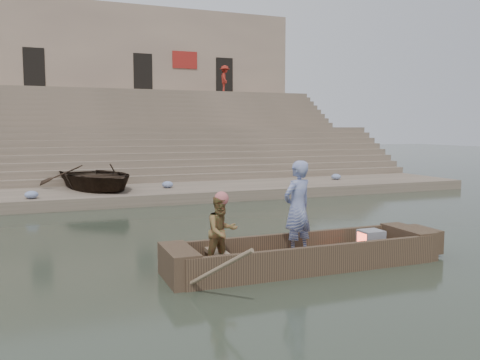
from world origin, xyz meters
TOP-DOWN VIEW (x-y plane):
  - ground at (0.00, 0.00)m, footprint 120.00×120.00m
  - lower_landing at (0.00, 8.00)m, footprint 32.00×4.00m
  - mid_landing at (0.00, 15.50)m, footprint 32.00×3.00m
  - upper_landing at (0.00, 22.50)m, footprint 32.00×3.00m
  - ghat_steps at (0.00, 17.19)m, footprint 32.00×11.00m
  - building_wall at (0.00, 26.50)m, footprint 32.00×5.07m
  - main_rowboat at (3.15, -2.76)m, footprint 5.00×1.30m
  - rowboat_trim at (3.36, -2.77)m, footprint 6.04×2.63m
  - standing_man at (3.05, -2.65)m, footprint 0.80×0.66m
  - rowing_man at (1.36, -2.92)m, footprint 0.74×0.63m
  - television at (4.72, -2.76)m, footprint 0.46×0.42m
  - beached_rowboat at (0.23, 8.51)m, footprint 4.57×5.47m
  - pedestrian at (10.18, 21.60)m, footprint 0.96×1.32m
  - cloth_bundles at (0.56, 8.05)m, footprint 20.76×3.09m

SIDE VIEW (x-z plane):
  - ground at x=0.00m, z-range 0.00..0.00m
  - main_rowboat at x=3.15m, z-range 0.00..0.22m
  - lower_landing at x=0.00m, z-range 0.00..0.40m
  - rowboat_trim at x=3.36m, z-range -0.69..1.31m
  - television at x=4.72m, z-range 0.22..0.62m
  - cloth_bundles at x=0.56m, z-range 0.40..0.66m
  - rowing_man at x=1.36m, z-range 0.22..1.55m
  - beached_rowboat at x=0.23m, z-range 0.40..1.37m
  - standing_man at x=3.05m, z-range 0.22..2.12m
  - mid_landing at x=0.00m, z-range 0.00..2.80m
  - ghat_steps at x=0.00m, z-range -0.80..4.40m
  - upper_landing at x=0.00m, z-range 0.00..5.20m
  - building_wall at x=0.00m, z-range 0.00..11.20m
  - pedestrian at x=10.18m, z-range 5.20..7.04m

